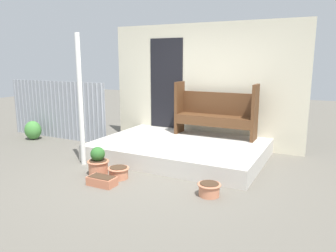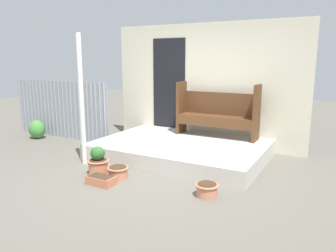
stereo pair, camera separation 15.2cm
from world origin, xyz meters
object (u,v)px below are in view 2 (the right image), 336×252
(flower_pot_right, at_px, (207,189))
(planter_box_rect, at_px, (101,180))
(bench, at_px, (217,111))
(flower_pot_left, at_px, (98,162))
(flower_pot_middle, at_px, (118,172))
(shrub_by_fence, at_px, (37,129))
(support_post, at_px, (81,101))

(flower_pot_right, xyz_separation_m, planter_box_rect, (-1.56, -0.37, -0.03))
(bench, xyz_separation_m, flower_pot_left, (-1.21, -2.28, -0.63))
(flower_pot_middle, bearing_deg, planter_box_rect, -97.83)
(bench, distance_m, shrub_by_fence, 4.29)
(flower_pot_left, distance_m, flower_pot_middle, 0.41)
(support_post, height_order, bench, support_post)
(support_post, xyz_separation_m, bench, (1.78, 1.98, -0.32))
(bench, relative_size, flower_pot_right, 5.06)
(planter_box_rect, height_order, shrub_by_fence, shrub_by_fence)
(flower_pot_left, relative_size, planter_box_rect, 1.08)
(flower_pot_middle, bearing_deg, shrub_by_fence, 159.82)
(flower_pot_middle, bearing_deg, flower_pot_right, 0.40)
(flower_pot_left, xyz_separation_m, planter_box_rect, (0.35, -0.36, -0.13))
(support_post, bearing_deg, flower_pot_middle, -17.18)
(bench, height_order, shrub_by_fence, bench)
(flower_pot_middle, bearing_deg, support_post, 162.82)
(bench, height_order, flower_pot_left, bench)
(support_post, distance_m, flower_pot_right, 2.71)
(support_post, relative_size, planter_box_rect, 5.37)
(shrub_by_fence, bearing_deg, flower_pot_right, -14.04)
(bench, relative_size, planter_box_rect, 3.89)
(flower_pot_left, distance_m, planter_box_rect, 0.52)
(bench, bearing_deg, flower_pot_right, -72.74)
(support_post, xyz_separation_m, flower_pot_left, (0.57, -0.30, -0.94))
(bench, height_order, flower_pot_middle, bench)
(support_post, bearing_deg, flower_pot_left, -27.52)
(bench, distance_m, flower_pot_right, 2.48)
(flower_pot_middle, distance_m, planter_box_rect, 0.36)
(flower_pot_left, relative_size, shrub_by_fence, 1.06)
(support_post, height_order, flower_pot_right, support_post)
(shrub_by_fence, bearing_deg, support_post, -21.41)
(flower_pot_left, bearing_deg, flower_pot_middle, -0.39)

